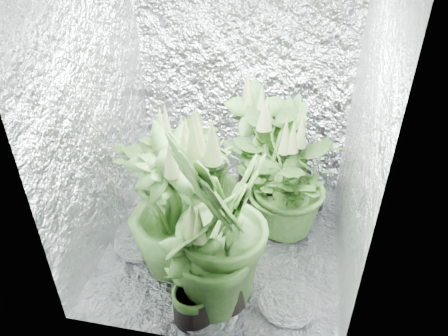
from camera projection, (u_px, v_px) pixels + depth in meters
name	position (u px, v px, depth m)	size (l,w,h in m)	color
ground	(223.00, 244.00, 3.14)	(1.60, 1.60, 0.00)	silver
walls	(223.00, 121.00, 2.58)	(1.62, 1.62, 2.00)	silver
plant_a	(179.00, 174.00, 3.06)	(0.93, 0.93, 0.97)	black
plant_b	(256.00, 146.00, 3.36)	(0.65, 0.65, 1.02)	black
plant_c	(275.00, 163.00, 3.19)	(0.56, 0.56, 1.01)	black
plant_d	(212.00, 183.00, 3.09)	(0.61, 0.61, 0.88)	black
plant_e	(285.00, 183.00, 3.00)	(0.82, 0.82, 0.94)	black
plant_f	(192.00, 273.00, 2.42)	(0.55, 0.55, 0.85)	black
plant_g	(220.00, 229.00, 2.37)	(0.73, 0.73, 1.32)	black
plant_h	(171.00, 208.00, 2.69)	(0.70, 0.70, 1.09)	black
circulation_fan	(313.00, 192.00, 3.41)	(0.16, 0.30, 0.35)	black
plant_label	(201.00, 288.00, 2.43)	(0.06, 0.01, 0.09)	white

